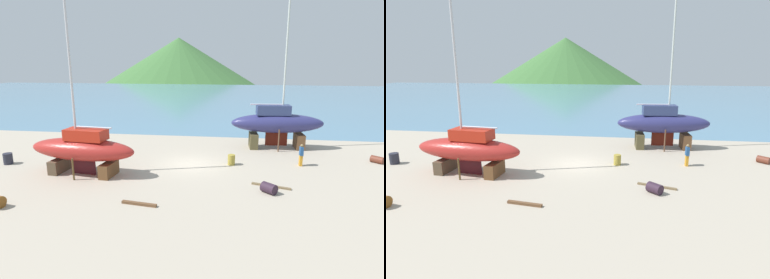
% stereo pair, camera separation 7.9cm
% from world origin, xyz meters
% --- Properties ---
extents(ground_plane, '(47.45, 47.45, 0.00)m').
position_xyz_m(ground_plane, '(0.00, -2.50, 0.00)').
color(ground_plane, '#AFA28F').
extents(sea_water, '(148.39, 71.59, 0.01)m').
position_xyz_m(sea_water, '(0.00, 45.16, 0.00)').
color(sea_water, '#5685A4').
rests_on(sea_water, ground).
extents(headland_hill, '(109.20, 109.20, 32.49)m').
position_xyz_m(headland_hill, '(-20.23, 110.74, 0.00)').
color(headland_hill, '#3E6E36').
rests_on(headland_hill, ground).
extents(sailboat_small_center, '(8.22, 2.65, 14.23)m').
position_xyz_m(sailboat_small_center, '(6.96, 5.77, 2.29)').
color(sailboat_small_center, brown).
rests_on(sailboat_small_center, ground).
extents(sailboat_far_slipway, '(7.82, 2.97, 12.89)m').
position_xyz_m(sailboat_far_slipway, '(-7.05, -3.02, 1.82)').
color(sailboat_far_slipway, brown).
rests_on(sailboat_far_slipway, ground).
extents(worker, '(0.27, 0.45, 1.67)m').
position_xyz_m(worker, '(8.27, 0.85, 0.87)').
color(worker, orange).
rests_on(worker, ground).
extents(barrel_tipped_right, '(1.08, 1.06, 0.63)m').
position_xyz_m(barrel_tipped_right, '(5.43, -4.75, 0.31)').
color(barrel_tipped_right, '#301F2E').
rests_on(barrel_tipped_right, ground).
extents(barrel_ochre, '(0.81, 0.81, 0.84)m').
position_xyz_m(barrel_ochre, '(-13.83, -1.69, 0.42)').
color(barrel_ochre, '#252632').
rests_on(barrel_ochre, ground).
extents(barrel_tipped_center, '(1.02, 1.00, 0.54)m').
position_xyz_m(barrel_tipped_center, '(14.26, 2.34, 0.27)').
color(barrel_tipped_center, brown).
rests_on(barrel_tipped_center, ground).
extents(barrel_rust_near, '(0.73, 0.73, 0.79)m').
position_xyz_m(barrel_rust_near, '(3.11, 0.39, 0.40)').
color(barrel_rust_near, olive).
rests_on(barrel_rust_near, ground).
extents(timber_short_skew, '(2.40, 0.89, 0.11)m').
position_xyz_m(timber_short_skew, '(5.67, -3.74, 0.05)').
color(timber_short_skew, brown).
rests_on(timber_short_skew, ground).
extents(timber_long_fore, '(0.24, 2.16, 0.14)m').
position_xyz_m(timber_long_fore, '(-8.18, 1.72, 0.07)').
color(timber_long_fore, brown).
rests_on(timber_long_fore, ground).
extents(timber_long_aft, '(2.05, 0.49, 0.15)m').
position_xyz_m(timber_long_aft, '(-1.79, -7.39, 0.07)').
color(timber_long_aft, brown).
rests_on(timber_long_aft, ground).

